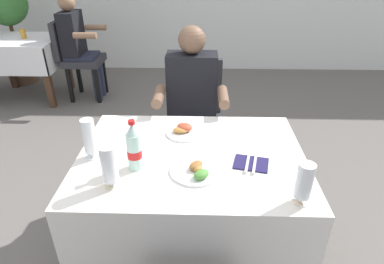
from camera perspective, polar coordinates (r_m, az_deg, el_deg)
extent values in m
plane|color=#66605B|center=(2.23, -2.89, -20.74)|extent=(11.00, 11.00, 0.00)
cube|color=white|center=(1.75, -0.09, -4.17)|extent=(1.20, 0.90, 0.02)
cube|color=white|center=(1.52, -0.61, -18.86)|extent=(1.20, 0.02, 0.32)
cube|color=white|center=(2.22, 0.25, -1.52)|extent=(1.20, 0.02, 0.32)
cube|color=white|center=(1.95, -17.81, -7.87)|extent=(0.02, 0.90, 0.32)
cube|color=white|center=(1.93, 17.92, -8.47)|extent=(0.02, 0.90, 0.32)
cube|color=#472D1E|center=(1.81, -18.99, -20.70)|extent=(0.07, 0.07, 0.73)
cube|color=#472D1E|center=(2.36, -13.04, -6.26)|extent=(0.07, 0.07, 0.73)
cube|color=#472D1E|center=(2.34, 13.58, -6.68)|extent=(0.07, 0.07, 0.73)
cube|color=#2D2D33|center=(2.52, 0.42, 0.43)|extent=(0.44, 0.44, 0.08)
cube|color=#2D2D33|center=(2.64, 0.56, 8.01)|extent=(0.42, 0.06, 0.44)
cube|color=black|center=(2.53, -3.56, -6.64)|extent=(0.04, 0.04, 0.45)
cube|color=black|center=(2.53, 4.19, -6.77)|extent=(0.04, 0.04, 0.45)
cube|color=black|center=(2.81, -2.99, -2.58)|extent=(0.04, 0.04, 0.45)
cube|color=black|center=(2.81, 3.95, -2.68)|extent=(0.04, 0.04, 0.45)
cylinder|color=#282D42|center=(2.50, -2.03, -7.11)|extent=(0.10, 0.10, 0.45)
cylinder|color=#282D42|center=(2.50, 1.67, -7.17)|extent=(0.10, 0.10, 0.45)
cube|color=#282D42|center=(2.48, -0.07, 0.39)|extent=(0.34, 0.36, 0.12)
cube|color=black|center=(2.42, -0.02, 7.75)|extent=(0.36, 0.20, 0.50)
sphere|color=brown|center=(2.32, -0.02, 15.71)|extent=(0.19, 0.19, 0.19)
cylinder|color=brown|center=(2.22, -5.79, 6.19)|extent=(0.07, 0.26, 0.07)
cylinder|color=brown|center=(2.20, 5.43, 6.07)|extent=(0.07, 0.26, 0.07)
cylinder|color=white|center=(1.62, 0.64, -6.70)|extent=(0.25, 0.25, 0.01)
ellipsoid|color=#99602D|center=(1.61, 0.69, -5.82)|extent=(0.09, 0.10, 0.04)
ellipsoid|color=#4C8E38|center=(1.55, 1.61, -7.36)|extent=(0.10, 0.10, 0.04)
ellipsoid|color=#B77A38|center=(1.60, 0.80, -6.21)|extent=(0.08, 0.08, 0.03)
cylinder|color=white|center=(1.93, -1.20, -0.09)|extent=(0.22, 0.22, 0.01)
ellipsoid|color=#C14C33|center=(1.93, -1.30, 0.85)|extent=(0.12, 0.11, 0.04)
ellipsoid|color=#99602D|center=(1.93, -1.77, 0.56)|extent=(0.06, 0.06, 0.03)
ellipsoid|color=#B77A38|center=(1.92, -1.93, 0.35)|extent=(0.10, 0.07, 0.03)
cylinder|color=white|center=(1.52, 18.24, -11.43)|extent=(0.07, 0.07, 0.01)
cylinder|color=white|center=(1.50, 18.35, -10.91)|extent=(0.02, 0.02, 0.03)
cylinder|color=white|center=(1.45, 18.94, -7.99)|extent=(0.07, 0.07, 0.16)
cylinder|color=#C68928|center=(1.46, 18.78, -8.80)|extent=(0.07, 0.07, 0.11)
cylinder|color=white|center=(1.57, -13.66, -9.02)|extent=(0.07, 0.07, 0.01)
cylinder|color=white|center=(1.56, -13.73, -8.50)|extent=(0.02, 0.02, 0.03)
cylinder|color=white|center=(1.50, -14.20, -5.37)|extent=(0.07, 0.07, 0.18)
cylinder|color=gold|center=(1.51, -14.10, -6.04)|extent=(0.07, 0.07, 0.13)
cylinder|color=white|center=(1.79, -16.82, -4.17)|extent=(0.07, 0.07, 0.01)
cylinder|color=white|center=(1.79, -16.91, -3.68)|extent=(0.02, 0.02, 0.03)
cylinder|color=white|center=(1.73, -17.41, -0.69)|extent=(0.07, 0.07, 0.19)
cylinder|color=black|center=(1.76, -17.13, -2.39)|extent=(0.06, 0.06, 0.07)
cylinder|color=silver|center=(1.61, -9.97, -3.37)|extent=(0.07, 0.07, 0.19)
cylinder|color=red|center=(1.62, -9.94, -3.66)|extent=(0.07, 0.07, 0.04)
cone|color=silver|center=(1.55, -10.36, 0.46)|extent=(0.06, 0.06, 0.05)
cylinder|color=red|center=(1.54, -10.48, 1.67)|extent=(0.03, 0.03, 0.02)
cube|color=#231E4C|center=(1.69, 10.22, -5.39)|extent=(0.19, 0.16, 0.01)
cube|color=silver|center=(1.69, 9.63, -5.12)|extent=(0.06, 0.19, 0.01)
cube|color=silver|center=(1.69, 10.85, -5.27)|extent=(0.06, 0.19, 0.01)
cube|color=white|center=(4.62, -27.78, 14.03)|extent=(0.91, 0.76, 0.02)
cube|color=white|center=(4.35, -29.40, 10.48)|extent=(0.91, 0.02, 0.32)
cube|color=white|center=(4.98, -25.43, 13.40)|extent=(0.91, 0.02, 0.32)
cube|color=white|center=(4.47, -22.13, 12.50)|extent=(0.02, 0.76, 0.32)
cube|color=#472D1E|center=(4.27, -23.79, 8.50)|extent=(0.07, 0.07, 0.73)
cube|color=#472D1E|center=(5.18, -29.16, 10.62)|extent=(0.07, 0.07, 0.73)
cube|color=#472D1E|center=(4.83, -20.88, 11.27)|extent=(0.07, 0.07, 0.73)
cube|color=#2D2D33|center=(4.38, -18.15, 11.72)|extent=(0.44, 0.44, 0.08)
cube|color=#2D2D33|center=(4.40, -21.85, 14.73)|extent=(0.06, 0.42, 0.44)
cube|color=black|center=(4.26, -16.11, 7.73)|extent=(0.04, 0.04, 0.45)
cube|color=black|center=(4.56, -14.95, 9.33)|extent=(0.04, 0.04, 0.45)
cube|color=black|center=(4.37, -20.40, 7.59)|extent=(0.04, 0.04, 0.45)
cube|color=black|center=(4.67, -19.00, 9.17)|extent=(0.04, 0.04, 0.45)
cylinder|color=#282D42|center=(4.35, -16.14, 8.17)|extent=(0.10, 0.10, 0.45)
cylinder|color=#282D42|center=(4.49, -15.59, 8.92)|extent=(0.10, 0.10, 0.45)
cube|color=#282D42|center=(4.38, -18.44, 11.95)|extent=(0.36, 0.34, 0.12)
cube|color=black|center=(4.33, -20.13, 15.78)|extent=(0.20, 0.36, 0.50)
sphere|color=#997051|center=(4.28, -20.96, 20.24)|extent=(0.19, 0.19, 0.19)
cylinder|color=#997051|center=(4.05, -18.08, 15.63)|extent=(0.26, 0.07, 0.07)
cylinder|color=#997051|center=(4.45, -16.36, 17.01)|extent=(0.26, 0.07, 0.07)
cylinder|color=#C68928|center=(4.60, -27.24, 14.93)|extent=(0.06, 0.06, 0.11)
cylinder|color=brown|center=(5.42, -27.34, 9.42)|extent=(0.39, 0.39, 0.32)
cylinder|color=brown|center=(5.31, -28.40, 13.70)|extent=(0.05, 0.05, 0.53)
sphere|color=#387533|center=(5.23, -29.73, 18.83)|extent=(0.56, 0.56, 0.56)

